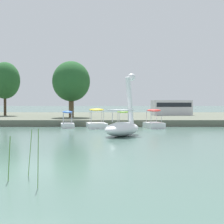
{
  "coord_description": "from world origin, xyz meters",
  "views": [
    {
      "loc": [
        2.65,
        -9.58,
        1.9
      ],
      "look_at": [
        2.61,
        11.26,
        1.39
      ],
      "focal_mm": 52.25,
      "sensor_mm": 36.0,
      "label": 1
    }
  ],
  "objects": [
    {
      "name": "pedal_boat_blue",
      "position": [
        -0.93,
        16.55,
        0.41
      ],
      "size": [
        1.35,
        2.07,
        1.35
      ],
      "color": "white",
      "rests_on": "ground_plane"
    },
    {
      "name": "pedal_boat_red",
      "position": [
        5.95,
        16.06,
        0.47
      ],
      "size": [
        1.61,
        2.25,
        1.49
      ],
      "color": "white",
      "rests_on": "ground_plane"
    },
    {
      "name": "pedal_boat_yellow",
      "position": [
        1.43,
        16.09,
        0.42
      ],
      "size": [
        1.85,
        2.6,
        1.54
      ],
      "color": "white",
      "rests_on": "ground_plane"
    },
    {
      "name": "parked_van",
      "position": [
        9.77,
        29.37,
        1.52
      ],
      "size": [
        4.88,
        2.61,
        1.79
      ],
      "color": "silver",
      "rests_on": "shore_bank_far"
    },
    {
      "name": "tree_broadleaf_behind_dock",
      "position": [
        -9.75,
        28.12,
        4.61
      ],
      "size": [
        5.13,
        5.17,
        6.19
      ],
      "color": "#423323",
      "rests_on": "shore_bank_far"
    },
    {
      "name": "ground_plane",
      "position": [
        0.0,
        0.0,
        0.0
      ],
      "size": [
        608.32,
        608.32,
        0.0
      ],
      "primitive_type": "plane",
      "color": "#47665B"
    },
    {
      "name": "pedal_boat_lime",
      "position": [
        3.58,
        16.02,
        0.42
      ],
      "size": [
        1.36,
        2.01,
        1.39
      ],
      "color": "white",
      "rests_on": "ground_plane"
    },
    {
      "name": "swan_boat",
      "position": [
        3.29,
        9.78,
        0.62
      ],
      "size": [
        2.88,
        3.59,
        3.82
      ],
      "color": "white",
      "rests_on": "ground_plane"
    },
    {
      "name": "shore_bank_far",
      "position": [
        0.0,
        30.29,
        0.28
      ],
      "size": [
        148.25,
        25.53,
        0.55
      ],
      "primitive_type": "cube",
      "color": "#5B6051",
      "rests_on": "ground_plane"
    },
    {
      "name": "tree_sapling_by_fence",
      "position": [
        -1.43,
        23.02,
        4.15
      ],
      "size": [
        4.31,
        4.89,
        5.62
      ],
      "color": "brown",
      "rests_on": "shore_bank_far"
    }
  ]
}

